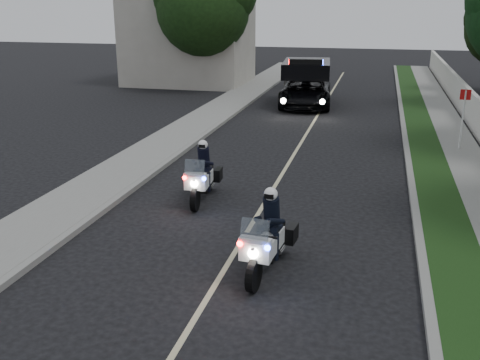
% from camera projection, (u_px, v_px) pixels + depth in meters
% --- Properties ---
extents(ground, '(120.00, 120.00, 0.00)m').
position_uv_depth(ground, '(231.00, 259.00, 12.14)').
color(ground, black).
rests_on(ground, ground).
extents(curb_right, '(0.20, 60.00, 0.15)m').
position_uv_depth(curb_right, '(407.00, 153.00, 20.38)').
color(curb_right, gray).
rests_on(curb_right, ground).
extents(grass_verge, '(1.20, 60.00, 0.16)m').
position_uv_depth(grass_verge, '(427.00, 154.00, 20.21)').
color(grass_verge, '#193814').
rests_on(grass_verge, ground).
extents(sidewalk_right, '(1.40, 60.00, 0.16)m').
position_uv_depth(sidewalk_right, '(464.00, 157.00, 19.91)').
color(sidewalk_right, gray).
rests_on(sidewalk_right, ground).
extents(curb_left, '(0.20, 60.00, 0.15)m').
position_uv_depth(curb_left, '(198.00, 140.00, 22.30)').
color(curb_left, gray).
rests_on(curb_left, ground).
extents(sidewalk_left, '(2.00, 60.00, 0.16)m').
position_uv_depth(sidewalk_left, '(172.00, 139.00, 22.55)').
color(sidewalk_left, gray).
rests_on(sidewalk_left, ground).
extents(building_far, '(8.00, 6.00, 7.00)m').
position_uv_depth(building_far, '(189.00, 32.00, 37.37)').
color(building_far, '#A8A396').
rests_on(building_far, ground).
extents(lane_marking, '(0.12, 50.00, 0.01)m').
position_uv_depth(lane_marking, '(298.00, 148.00, 21.36)').
color(lane_marking, '#BFB78C').
rests_on(lane_marking, ground).
extents(police_moto_left, '(0.88, 2.11, 1.75)m').
position_uv_depth(police_moto_left, '(203.00, 200.00, 15.78)').
color(police_moto_left, white).
rests_on(police_moto_left, ground).
extents(police_moto_right, '(0.96, 2.21, 1.82)m').
position_uv_depth(police_moto_right, '(267.00, 270.00, 11.64)').
color(police_moto_right, silver).
rests_on(police_moto_right, ground).
extents(police_suv, '(3.22, 6.02, 2.81)m').
position_uv_depth(police_suv, '(305.00, 106.00, 30.12)').
color(police_suv, black).
rests_on(police_suv, ground).
extents(bicycle, '(0.59, 1.54, 0.79)m').
position_uv_depth(bicycle, '(289.00, 87.00, 36.63)').
color(bicycle, black).
rests_on(bicycle, ground).
extents(cyclist, '(0.69, 0.50, 1.79)m').
position_uv_depth(cyclist, '(289.00, 87.00, 36.63)').
color(cyclist, black).
rests_on(cyclist, ground).
extents(sign_post, '(0.42, 0.42, 2.47)m').
position_uv_depth(sign_post, '(458.00, 153.00, 20.76)').
color(sign_post, '#A6220B').
rests_on(sign_post, ground).
extents(tree_left_near, '(7.51, 7.51, 9.78)m').
position_uv_depth(tree_left_near, '(205.00, 90.00, 35.68)').
color(tree_left_near, '#183712').
rests_on(tree_left_near, ground).
extents(tree_left_far, '(8.76, 8.76, 11.71)m').
position_uv_depth(tree_left_far, '(203.00, 80.00, 40.14)').
color(tree_left_far, black).
rests_on(tree_left_far, ground).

